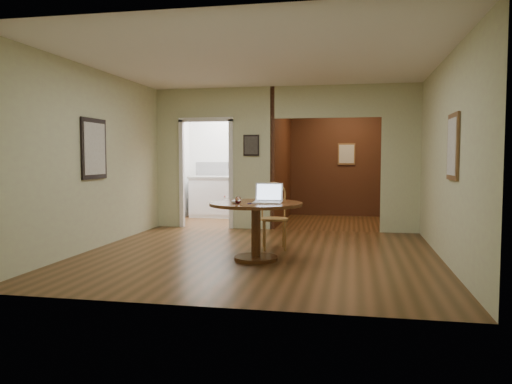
% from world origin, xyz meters
% --- Properties ---
extents(floor, '(5.00, 5.00, 0.00)m').
position_xyz_m(floor, '(0.00, 0.00, 0.00)').
color(floor, '#412A12').
rests_on(floor, ground).
extents(room_shell, '(5.20, 7.50, 5.00)m').
position_xyz_m(room_shell, '(-0.47, 3.10, 1.29)').
color(room_shell, white).
rests_on(room_shell, ground).
extents(dining_table, '(1.24, 1.24, 0.78)m').
position_xyz_m(dining_table, '(0.05, -0.37, 0.57)').
color(dining_table, brown).
rests_on(dining_table, ground).
extents(chair, '(0.51, 0.51, 1.00)m').
position_xyz_m(chair, '(0.15, 0.54, 0.56)').
color(chair, olive).
rests_on(chair, ground).
extents(open_laptop, '(0.38, 0.33, 0.26)m').
position_xyz_m(open_laptop, '(0.21, -0.39, 0.84)').
color(open_laptop, white).
rests_on(open_laptop, dining_table).
extents(closed_laptop, '(0.36, 0.25, 0.03)m').
position_xyz_m(closed_laptop, '(0.17, -0.17, 0.79)').
color(closed_laptop, silver).
rests_on(closed_laptop, dining_table).
extents(mouse, '(0.11, 0.07, 0.04)m').
position_xyz_m(mouse, '(-0.20, -0.55, 0.80)').
color(mouse, white).
rests_on(mouse, dining_table).
extents(wine_glass, '(0.09, 0.09, 0.10)m').
position_xyz_m(wine_glass, '(-0.15, -0.57, 0.82)').
color(wine_glass, white).
rests_on(wine_glass, dining_table).
extents(pen, '(0.11, 0.10, 0.01)m').
position_xyz_m(pen, '(0.03, -0.53, 0.78)').
color(pen, '#0C0F54').
rests_on(pen, dining_table).
extents(kitchen_cabinet, '(2.06, 0.60, 0.94)m').
position_xyz_m(kitchen_cabinet, '(-1.35, 4.20, 0.47)').
color(kitchen_cabinet, white).
rests_on(kitchen_cabinet, ground).
extents(grocery_bag, '(0.34, 0.31, 0.29)m').
position_xyz_m(grocery_bag, '(-0.86, 4.20, 1.09)').
color(grocery_bag, tan).
rests_on(grocery_bag, kitchen_cabinet).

